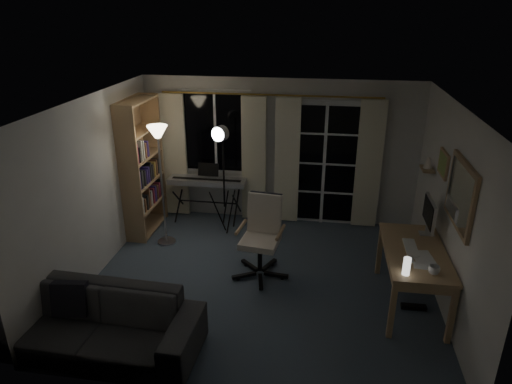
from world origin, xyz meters
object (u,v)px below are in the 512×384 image
bookshelf (139,171)px  office_chair (263,229)px  monitor (429,214)px  torchiere_lamp (159,150)px  studio_light (221,146)px  keyboard_piano (207,182)px  mug (434,269)px  desk (415,257)px  sofa (93,314)px

bookshelf → office_chair: (2.11, -0.98, -0.37)m
monitor → office_chair: bearing=178.9°
torchiere_lamp → studio_light: (0.79, 0.55, -0.06)m
torchiere_lamp → keyboard_piano: (0.46, 0.85, -0.79)m
torchiere_lamp → monitor: size_ratio=3.43×
torchiere_lamp → mug: bearing=-23.4°
monitor → studio_light: bearing=157.9°
desk → sofa: (-3.45, -1.33, -0.22)m
bookshelf → torchiere_lamp: bearing=-37.2°
office_chair → mug: bearing=-18.8°
keyboard_piano → desk: (3.04, -1.91, -0.05)m
bookshelf → desk: bearing=-19.3°
office_chair → mug: size_ratio=9.01×
studio_light → monitor: bearing=2.2°
studio_light → monitor: studio_light is taller
studio_light → sofa: (-0.74, -2.95, -1.00)m
bookshelf → studio_light: (1.29, 0.16, 0.41)m
studio_light → office_chair: size_ratio=1.61×
keyboard_piano → monitor: bearing=-24.0°
bookshelf → torchiere_lamp: bookshelf is taller
desk → sofa: size_ratio=0.63×
torchiere_lamp → office_chair: bearing=-20.0°
monitor → mug: 0.98m
torchiere_lamp → bookshelf: bearing=142.1°
monitor → sofa: monitor is taller
desk → mug: mug is taller
studio_light → torchiere_lamp: bearing=-120.9°
torchiere_lamp → sofa: 2.62m
office_chair → desk: bearing=-6.9°
torchiere_lamp → desk: torchiere_lamp is taller
office_chair → studio_light: bearing=132.7°
studio_light → mug: studio_light is taller
studio_light → monitor: (2.91, -1.16, -0.40)m
bookshelf → keyboard_piano: bearing=26.1°
keyboard_piano → studio_light: size_ratio=0.72×
office_chair → monitor: 2.13m
keyboard_piano → studio_light: bearing=-42.2°
bookshelf → monitor: bookshelf is taller
torchiere_lamp → mug: 3.98m
studio_light → office_chair: studio_light is taller
desk → sofa: 3.70m
keyboard_piano → mug: size_ratio=10.48×
keyboard_piano → studio_light: 0.85m
bookshelf → sofa: bookshelf is taller
keyboard_piano → desk: size_ratio=0.92×
mug → studio_light: bearing=143.1°
office_chair → monitor: size_ratio=2.05×
bookshelf → studio_light: size_ratio=1.20×
studio_light → desk: size_ratio=1.27×
torchiere_lamp → keyboard_piano: size_ratio=1.44×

